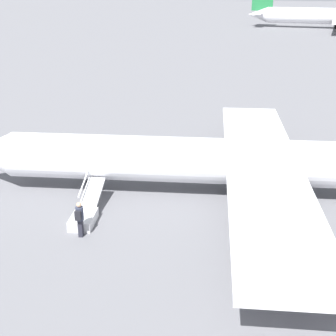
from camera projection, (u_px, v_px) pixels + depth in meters
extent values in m
plane|color=slate|center=(238.00, 194.00, 26.10)|extent=(600.00, 600.00, 0.00)
cylinder|color=silver|center=(240.00, 162.00, 25.38)|extent=(25.53, 7.50, 2.52)
cube|color=silver|center=(278.00, 224.00, 19.21)|extent=(6.06, 11.31, 0.25)
cube|color=silver|center=(254.00, 130.00, 31.46)|extent=(6.06, 11.31, 0.25)
cylinder|color=black|center=(92.00, 184.00, 26.72)|extent=(0.64, 0.28, 0.62)
cylinder|color=#4C4C51|center=(91.00, 177.00, 26.57)|extent=(0.11, 0.11, 0.20)
cylinder|color=black|center=(287.00, 200.00, 24.71)|extent=(0.64, 0.28, 0.62)
cylinder|color=#4C4C51|center=(288.00, 193.00, 24.56)|extent=(0.11, 0.11, 0.20)
cylinder|color=black|center=(282.00, 183.00, 26.81)|extent=(0.64, 0.28, 0.62)
cylinder|color=#4C4C51|center=(283.00, 176.00, 26.65)|extent=(0.11, 0.11, 0.20)
cone|color=silver|center=(258.00, 15.00, 123.81)|extent=(5.25, 4.06, 3.83)
cube|color=silver|center=(260.00, 13.00, 123.52)|extent=(2.84, 11.04, 0.20)
cylinder|color=black|center=(336.00, 27.00, 116.97)|extent=(0.98, 0.29, 0.97)
cube|color=silver|center=(83.00, 220.00, 22.79)|extent=(1.43, 1.98, 0.50)
cube|color=silver|center=(93.00, 192.00, 24.43)|extent=(1.32, 2.37, 0.75)
cube|color=silver|center=(84.00, 183.00, 24.29)|extent=(0.50, 2.18, 0.69)
cube|color=#23232D|center=(81.00, 228.00, 21.66)|extent=(0.25, 0.31, 0.85)
cylinder|color=#33384C|center=(80.00, 213.00, 21.38)|extent=(0.36, 0.36, 0.65)
sphere|color=tan|center=(79.00, 205.00, 21.22)|extent=(0.24, 0.24, 0.24)
cube|color=black|center=(78.00, 216.00, 21.12)|extent=(0.31, 0.23, 0.44)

